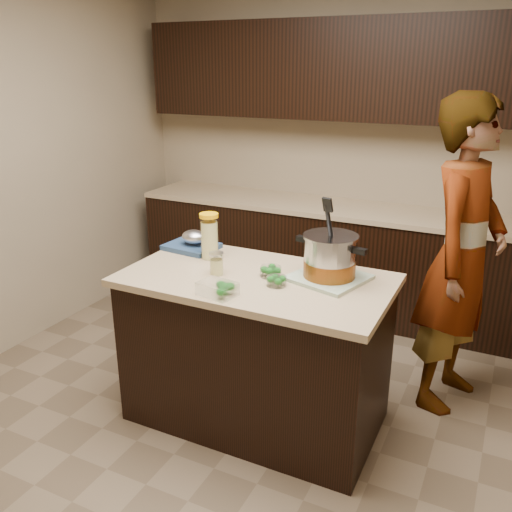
{
  "coord_description": "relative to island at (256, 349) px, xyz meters",
  "views": [
    {
      "loc": [
        1.21,
        -2.46,
        1.99
      ],
      "look_at": [
        0.0,
        0.0,
        1.02
      ],
      "focal_mm": 38.0,
      "sensor_mm": 36.0,
      "label": 1
    }
  ],
  "objects": [
    {
      "name": "dish_towel",
      "position": [
        0.37,
        0.14,
        0.46
      ],
      "size": [
        0.45,
        0.45,
        0.02
      ],
      "primitive_type": "cube",
      "rotation": [
        0.0,
        0.0,
        -0.29
      ],
      "color": "#567C53",
      "rests_on": "island"
    },
    {
      "name": "broccoli_tub_rect",
      "position": [
        -0.07,
        -0.31,
        0.48
      ],
      "size": [
        0.2,
        0.16,
        0.07
      ],
      "rotation": [
        0.0,
        0.0,
        -0.17
      ],
      "color": "silver",
      "rests_on": "island"
    },
    {
      "name": "broccoli_tub_right",
      "position": [
        0.15,
        -0.06,
        0.47
      ],
      "size": [
        0.14,
        0.14,
        0.05
      ],
      "rotation": [
        0.0,
        0.0,
        0.4
      ],
      "color": "silver",
      "rests_on": "island"
    },
    {
      "name": "lemonade_pitcher",
      "position": [
        -0.38,
        0.15,
        0.57
      ],
      "size": [
        0.12,
        0.12,
        0.27
      ],
      "rotation": [
        0.0,
        0.0,
        0.06
      ],
      "color": "#CFCA7E",
      "rests_on": "island"
    },
    {
      "name": "room_shell",
      "position": [
        0.0,
        0.0,
        1.26
      ],
      "size": [
        4.04,
        4.04,
        2.72
      ],
      "color": "tan",
      "rests_on": "ground"
    },
    {
      "name": "back_cabinets",
      "position": [
        0.0,
        1.74,
        0.49
      ],
      "size": [
        3.6,
        0.63,
        2.33
      ],
      "color": "black",
      "rests_on": "ground"
    },
    {
      "name": "blue_tray",
      "position": [
        -0.56,
        0.25,
        0.49
      ],
      "size": [
        0.33,
        0.27,
        0.12
      ],
      "rotation": [
        0.0,
        0.0,
        -0.09
      ],
      "color": "navy",
      "rests_on": "island"
    },
    {
      "name": "ground_plane",
      "position": [
        0.0,
        0.0,
        -0.45
      ],
      "size": [
        4.0,
        4.0,
        0.0
      ],
      "primitive_type": "plane",
      "color": "brown",
      "rests_on": "ground"
    },
    {
      "name": "broccoli_tub_left",
      "position": [
        0.07,
        0.04,
        0.47
      ],
      "size": [
        0.13,
        0.13,
        0.06
      ],
      "rotation": [
        0.0,
        0.0,
        -0.07
      ],
      "color": "silver",
      "rests_on": "island"
    },
    {
      "name": "mason_jar",
      "position": [
        -0.21,
        -0.06,
        0.51
      ],
      "size": [
        0.1,
        0.1,
        0.13
      ],
      "rotation": [
        0.0,
        0.0,
        -0.18
      ],
      "color": "#CFCA7E",
      "rests_on": "island"
    },
    {
      "name": "person",
      "position": [
        0.98,
        0.73,
        0.48
      ],
      "size": [
        0.6,
        0.77,
        1.86
      ],
      "primitive_type": "imported",
      "rotation": [
        0.0,
        0.0,
        1.33
      ],
      "color": "gray",
      "rests_on": "ground"
    },
    {
      "name": "island",
      "position": [
        0.0,
        0.0,
        0.0
      ],
      "size": [
        1.46,
        0.81,
        0.9
      ],
      "color": "black",
      "rests_on": "ground"
    },
    {
      "name": "stock_pot",
      "position": [
        0.37,
        0.14,
        0.56
      ],
      "size": [
        0.41,
        0.34,
        0.42
      ],
      "rotation": [
        0.0,
        0.0,
        -0.18
      ],
      "color": "#B7B7BC",
      "rests_on": "dish_towel"
    }
  ]
}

